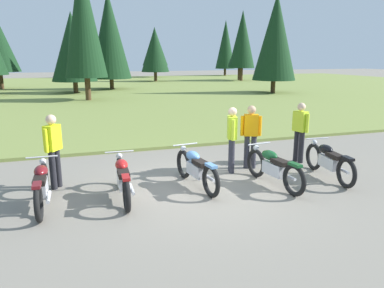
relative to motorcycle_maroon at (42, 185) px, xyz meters
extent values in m
plane|color=gray|center=(3.28, -0.05, -0.44)|extent=(140.00, 140.00, 0.00)
cube|color=olive|center=(3.28, 25.68, -0.39)|extent=(80.00, 44.00, 0.10)
cylinder|color=#47331E|center=(16.06, 18.54, 0.11)|extent=(0.36, 0.36, 1.10)
cone|color=#143319|center=(16.06, 18.54, 3.95)|extent=(3.38, 3.38, 6.58)
cylinder|color=#47331E|center=(4.14, 26.02, 0.08)|extent=(0.36, 0.36, 1.04)
cone|color=#143319|center=(4.14, 26.02, 4.28)|extent=(3.54, 3.54, 7.36)
cylinder|color=#47331E|center=(-5.21, 29.06, 0.38)|extent=(0.36, 0.36, 1.63)
cylinder|color=#47331E|center=(1.72, 17.79, 0.36)|extent=(0.36, 0.36, 1.60)
cone|color=#143319|center=(1.72, 17.79, 4.81)|extent=(2.70, 2.70, 7.31)
cylinder|color=#47331E|center=(1.02, 23.36, 0.08)|extent=(0.36, 0.36, 1.03)
cone|color=#143319|center=(1.02, 23.36, 3.23)|extent=(3.50, 3.50, 5.28)
cylinder|color=#47331E|center=(23.55, 45.64, 0.15)|extent=(0.36, 0.36, 1.17)
cone|color=#143319|center=(23.55, 45.64, 4.33)|extent=(2.99, 2.99, 7.20)
cylinder|color=#47331E|center=(5.68, 45.33, 0.29)|extent=(0.36, 0.36, 1.45)
cone|color=#143319|center=(5.68, 45.33, 4.42)|extent=(2.94, 2.94, 6.81)
cylinder|color=#47331E|center=(20.35, 33.25, 0.37)|extent=(0.36, 0.36, 1.62)
cone|color=#143319|center=(20.35, 33.25, 4.48)|extent=(3.10, 3.10, 6.61)
cylinder|color=#47331E|center=(20.71, 34.58, 0.44)|extent=(0.36, 0.36, 1.76)
cone|color=#143319|center=(20.71, 34.58, 3.40)|extent=(2.89, 2.89, 4.17)
cylinder|color=#47331E|center=(10.23, 35.38, 0.16)|extent=(0.36, 0.36, 1.20)
cone|color=#143319|center=(10.23, 35.38, 3.29)|extent=(3.26, 3.26, 5.06)
cylinder|color=#47331E|center=(12.32, 44.74, 0.43)|extent=(0.36, 0.36, 1.74)
cone|color=#143319|center=(12.32, 44.74, 3.89)|extent=(3.59, 3.59, 5.19)
torus|color=black|center=(0.01, 0.69, -0.09)|extent=(0.11, 0.70, 0.70)
torus|color=black|center=(-0.01, -0.71, -0.09)|extent=(0.11, 0.70, 0.70)
cube|color=silver|center=(0.00, -0.01, -0.04)|extent=(0.21, 0.64, 0.28)
ellipsoid|color=maroon|center=(0.00, 0.17, 0.24)|extent=(0.27, 0.48, 0.22)
cube|color=black|center=(0.00, -0.23, 0.18)|extent=(0.23, 0.48, 0.10)
cube|color=maroon|center=(-0.01, -0.71, 0.25)|extent=(0.14, 0.32, 0.06)
cylinder|color=silver|center=(0.00, 0.59, 0.42)|extent=(0.62, 0.04, 0.03)
sphere|color=silver|center=(0.01, 0.71, 0.29)|extent=(0.14, 0.14, 0.14)
cylinder|color=silver|center=(0.13, -0.31, -0.14)|extent=(0.08, 0.55, 0.07)
torus|color=black|center=(1.59, 0.62, -0.09)|extent=(0.13, 0.70, 0.70)
torus|color=black|center=(1.54, -0.78, -0.09)|extent=(0.13, 0.70, 0.70)
cube|color=silver|center=(1.57, -0.08, -0.04)|extent=(0.23, 0.65, 0.28)
ellipsoid|color=#AD1919|center=(1.57, 0.10, 0.24)|extent=(0.28, 0.49, 0.22)
cube|color=black|center=(1.56, -0.30, 0.18)|extent=(0.24, 0.49, 0.10)
cube|color=#AD1919|center=(1.54, -0.78, 0.25)|extent=(0.15, 0.33, 0.06)
cylinder|color=silver|center=(1.59, 0.52, 0.42)|extent=(0.62, 0.06, 0.03)
sphere|color=silver|center=(1.59, 0.64, 0.29)|extent=(0.14, 0.14, 0.14)
cylinder|color=silver|center=(1.69, -0.39, -0.14)|extent=(0.09, 0.55, 0.07)
torus|color=black|center=(3.15, 0.81, -0.09)|extent=(0.19, 0.71, 0.70)
torus|color=black|center=(3.32, -0.57, -0.09)|extent=(0.19, 0.71, 0.70)
cube|color=silver|center=(3.24, 0.12, -0.04)|extent=(0.28, 0.66, 0.28)
ellipsoid|color=#598CC6|center=(3.22, 0.30, 0.24)|extent=(0.32, 0.51, 0.22)
cube|color=black|center=(3.26, -0.10, 0.18)|extent=(0.28, 0.50, 0.10)
cube|color=#598CC6|center=(3.32, -0.57, 0.25)|extent=(0.18, 0.33, 0.06)
cylinder|color=silver|center=(3.16, 0.72, 0.42)|extent=(0.62, 0.11, 0.03)
sphere|color=silver|center=(3.15, 0.83, 0.29)|extent=(0.14, 0.14, 0.14)
cylinder|color=silver|center=(3.41, -0.16, -0.14)|extent=(0.14, 0.55, 0.07)
torus|color=black|center=(4.86, 0.33, -0.09)|extent=(0.18, 0.71, 0.70)
torus|color=black|center=(5.02, -1.06, -0.09)|extent=(0.18, 0.71, 0.70)
cube|color=silver|center=(4.94, -0.37, -0.04)|extent=(0.27, 0.66, 0.28)
ellipsoid|color=#144C23|center=(4.92, -0.19, 0.24)|extent=(0.31, 0.51, 0.22)
cube|color=black|center=(4.96, -0.58, 0.18)|extent=(0.27, 0.50, 0.10)
cube|color=#144C23|center=(5.02, -1.06, 0.25)|extent=(0.18, 0.33, 0.06)
cylinder|color=silver|center=(4.87, 0.23, 0.42)|extent=(0.62, 0.10, 0.03)
sphere|color=silver|center=(4.85, 0.35, 0.29)|extent=(0.14, 0.14, 0.14)
cylinder|color=silver|center=(5.11, -0.65, -0.14)|extent=(0.13, 0.55, 0.07)
torus|color=black|center=(6.56, 0.38, -0.09)|extent=(0.18, 0.71, 0.70)
torus|color=black|center=(6.41, -1.01, -0.09)|extent=(0.18, 0.71, 0.70)
cube|color=silver|center=(6.49, -0.31, -0.04)|extent=(0.27, 0.66, 0.28)
ellipsoid|color=black|center=(6.51, -0.13, 0.24)|extent=(0.31, 0.51, 0.22)
cube|color=black|center=(6.46, -0.53, 0.18)|extent=(0.27, 0.50, 0.10)
cube|color=black|center=(6.41, -1.01, 0.25)|extent=(0.18, 0.33, 0.06)
cylinder|color=silver|center=(6.55, 0.28, 0.42)|extent=(0.62, 0.10, 0.03)
sphere|color=silver|center=(6.57, 0.40, 0.29)|extent=(0.14, 0.14, 0.14)
cylinder|color=silver|center=(6.59, -0.63, -0.14)|extent=(0.13, 0.55, 0.07)
cylinder|color=black|center=(0.27, 1.12, 0.00)|extent=(0.14, 0.14, 0.88)
cylinder|color=black|center=(0.17, 0.97, 0.00)|extent=(0.14, 0.14, 0.88)
cube|color=#D8EA19|center=(0.22, 1.04, 0.72)|extent=(0.38, 0.42, 0.56)
sphere|color=beige|center=(0.22, 1.04, 1.12)|extent=(0.22, 0.22, 0.22)
cylinder|color=#D8EA19|center=(0.35, 1.23, 0.70)|extent=(0.09, 0.09, 0.52)
cylinder|color=#D8EA19|center=(0.09, 0.85, 0.70)|extent=(0.09, 0.09, 0.52)
cylinder|color=#2D2D38|center=(4.48, 0.96, 0.00)|extent=(0.14, 0.14, 0.88)
cylinder|color=#2D2D38|center=(4.42, 0.79, 0.00)|extent=(0.14, 0.14, 0.88)
cube|color=#C6E52D|center=(4.45, 0.88, 0.72)|extent=(0.32, 0.41, 0.56)
sphere|color=beige|center=(4.45, 0.88, 1.12)|extent=(0.22, 0.22, 0.22)
cylinder|color=#C6E52D|center=(4.52, 1.10, 0.70)|extent=(0.09, 0.09, 0.52)
cylinder|color=#C6E52D|center=(4.37, 0.66, 0.70)|extent=(0.09, 0.09, 0.52)
cylinder|color=black|center=(6.59, 1.21, 0.00)|extent=(0.14, 0.14, 0.88)
cylinder|color=black|center=(6.64, 1.04, 0.00)|extent=(0.14, 0.14, 0.88)
cube|color=#C6E52D|center=(6.61, 1.13, 0.72)|extent=(0.31, 0.41, 0.56)
sphere|color=beige|center=(6.61, 1.13, 1.12)|extent=(0.22, 0.22, 0.22)
cylinder|color=#C6E52D|center=(6.55, 1.35, 0.70)|extent=(0.09, 0.09, 0.52)
cylinder|color=#C6E52D|center=(6.67, 0.90, 0.70)|extent=(0.09, 0.09, 0.52)
cylinder|color=#2D2D38|center=(5.14, 1.00, 0.00)|extent=(0.14, 0.14, 0.88)
cylinder|color=#2D2D38|center=(4.97, 1.07, 0.00)|extent=(0.14, 0.14, 0.88)
cube|color=orange|center=(5.05, 1.03, 0.72)|extent=(0.41, 0.33, 0.56)
sphere|color=tan|center=(5.05, 1.03, 1.12)|extent=(0.22, 0.22, 0.22)
cylinder|color=orange|center=(5.27, 0.95, 0.70)|extent=(0.09, 0.09, 0.52)
cylinder|color=orange|center=(4.84, 1.12, 0.70)|extent=(0.09, 0.09, 0.52)
camera|label=1|loc=(0.70, -7.28, 2.44)|focal=33.94mm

